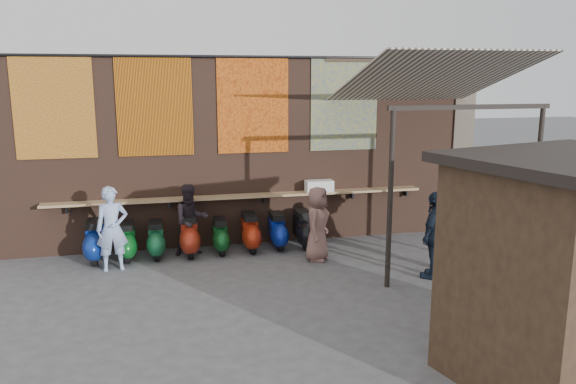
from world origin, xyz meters
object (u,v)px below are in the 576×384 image
at_px(scooter_stool_1, 128,242).
at_px(scooter_stool_3, 189,236).
at_px(diner_left, 112,229).
at_px(market_stall, 563,274).
at_px(diner_right, 191,220).
at_px(scooter_stool_6, 277,231).
at_px(shopper_tan, 317,224).
at_px(shelf_box, 319,186).
at_px(scooter_stool_4, 220,236).
at_px(scooter_stool_5, 250,232).
at_px(shopper_grey, 475,228).
at_px(shopper_navy, 435,235).
at_px(scooter_stool_2, 156,240).
at_px(scooter_stool_7, 303,229).
at_px(scooter_stool_0, 95,242).

height_order(scooter_stool_1, scooter_stool_3, scooter_stool_3).
height_order(scooter_stool_3, diner_left, diner_left).
height_order(diner_left, market_stall, market_stall).
relative_size(diner_right, market_stall, 0.56).
relative_size(scooter_stool_6, shopper_tan, 0.53).
distance_m(shelf_box, scooter_stool_4, 2.40).
height_order(diner_right, shopper_tan, shopper_tan).
distance_m(scooter_stool_5, scooter_stool_6, 0.59).
xyz_separation_m(scooter_stool_5, market_stall, (2.81, -5.80, 0.91)).
xyz_separation_m(diner_right, shopper_grey, (4.93, -2.43, 0.16)).
distance_m(scooter_stool_1, scooter_stool_6, 3.06).
xyz_separation_m(scooter_stool_4, shopper_navy, (3.59, -2.34, 0.45)).
height_order(scooter_stool_4, shopper_tan, shopper_tan).
xyz_separation_m(scooter_stool_2, market_stall, (4.73, -5.77, 0.94)).
xyz_separation_m(scooter_stool_1, scooter_stool_4, (1.84, 0.03, -0.02)).
relative_size(scooter_stool_4, diner_left, 0.46).
relative_size(scooter_stool_1, scooter_stool_7, 0.93).
bearing_deg(shopper_tan, diner_right, 101.71).
bearing_deg(shopper_navy, scooter_stool_5, -79.06).
bearing_deg(shopper_navy, shelf_box, -103.06).
bearing_deg(scooter_stool_3, market_stall, -54.85).
xyz_separation_m(shelf_box, market_stall, (1.23, -6.10, 0.05)).
bearing_deg(scooter_stool_0, diner_left, -55.42).
bearing_deg(scooter_stool_0, market_stall, -44.35).
bearing_deg(shelf_box, scooter_stool_4, -171.87).
bearing_deg(scooter_stool_7, scooter_stool_2, -179.97).
relative_size(scooter_stool_1, market_stall, 0.30).
distance_m(scooter_stool_5, scooter_stool_7, 1.14).
xyz_separation_m(diner_right, shopper_navy, (4.18, -2.35, 0.06)).
distance_m(diner_left, shopper_tan, 3.91).
relative_size(scooter_stool_7, market_stall, 0.32).
height_order(scooter_stool_0, scooter_stool_4, scooter_stool_0).
xyz_separation_m(scooter_stool_3, shopper_grey, (4.97, -2.40, 0.49)).
xyz_separation_m(shelf_box, scooter_stool_7, (-0.44, -0.33, -0.86)).
bearing_deg(shopper_grey, scooter_stool_2, 4.89).
height_order(diner_left, diner_right, diner_left).
height_order(shelf_box, shopper_navy, shopper_navy).
bearing_deg(shopper_navy, scooter_stool_1, -63.73).
height_order(shelf_box, diner_right, diner_right).
bearing_deg(diner_left, scooter_stool_0, 117.28).
bearing_deg(diner_right, scooter_stool_3, -160.39).
distance_m(shelf_box, scooter_stool_7, 1.02).
bearing_deg(shopper_navy, scooter_stool_4, -73.73).
bearing_deg(scooter_stool_4, shopper_navy, -33.01).
xyz_separation_m(scooter_stool_5, scooter_stool_7, (1.14, -0.03, 0.01)).
bearing_deg(scooter_stool_3, diner_right, 32.51).
bearing_deg(diner_left, scooter_stool_2, 28.57).
xyz_separation_m(scooter_stool_7, diner_left, (-3.84, -0.57, 0.41)).
height_order(scooter_stool_0, market_stall, market_stall).
bearing_deg(shopper_grey, scooter_stool_1, 6.79).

